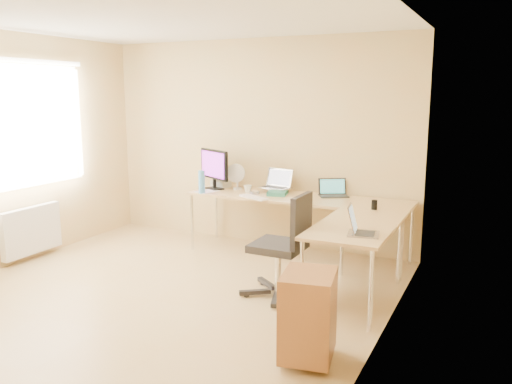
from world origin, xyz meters
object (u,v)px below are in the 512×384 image
at_px(laptop_return, 364,223).
at_px(office_chair, 278,245).
at_px(desk_fan, 237,178).
at_px(laptop_black, 334,188).
at_px(desk_return, 355,262).
at_px(cabinet, 308,315).
at_px(monitor, 214,169).
at_px(keyboard, 254,197).
at_px(desk_main, 297,227).
at_px(laptop_center, 276,179).
at_px(mug, 248,189).
at_px(water_bottle, 202,182).

bearing_deg(laptop_return, office_chair, 72.68).
bearing_deg(desk_fan, laptop_black, -6.34).
relative_size(desk_return, office_chair, 1.27).
bearing_deg(cabinet, laptop_black, 93.03).
relative_size(monitor, laptop_black, 1.79).
height_order(keyboard, cabinet, keyboard).
bearing_deg(desk_return, cabinet, -89.60).
relative_size(desk_main, laptop_return, 8.57).
bearing_deg(laptop_center, monitor, -158.68).
bearing_deg(keyboard, laptop_black, 55.81).
bearing_deg(laptop_center, laptop_return, -34.11).
bearing_deg(laptop_return, keyboard, 46.41).
distance_m(desk_return, cabinet, 1.28).
xyz_separation_m(mug, desk_fan, (-0.22, 0.15, 0.10)).
xyz_separation_m(keyboard, desk_fan, (-0.44, 0.42, 0.14)).
height_order(laptop_return, office_chair, office_chair).
height_order(mug, laptop_return, laptop_return).
distance_m(desk_main, water_bottle, 1.27).
bearing_deg(desk_main, monitor, 179.67).
height_order(desk_return, laptop_return, laptop_return).
bearing_deg(office_chair, laptop_return, -6.32).
relative_size(keyboard, mug, 4.11).
height_order(desk_main, desk_fan, desk_fan).
height_order(desk_return, laptop_center, laptop_center).
height_order(desk_return, monitor, monitor).
height_order(desk_main, cabinet, desk_main).
height_order(desk_fan, laptop_return, desk_fan).
height_order(laptop_center, mug, laptop_center).
bearing_deg(desk_main, desk_fan, 171.82).
bearing_deg(water_bottle, monitor, 90.00).
bearing_deg(water_bottle, laptop_return, -24.29).
height_order(desk_return, keyboard, keyboard).
distance_m(keyboard, water_bottle, 0.72).
xyz_separation_m(laptop_black, cabinet, (0.60, -2.48, -0.47)).
distance_m(laptop_black, cabinet, 2.60).
bearing_deg(keyboard, desk_main, 59.19).
bearing_deg(desk_fan, monitor, -166.28).
bearing_deg(desk_return, laptop_black, 116.37).
height_order(laptop_center, laptop_return, laptop_center).
xyz_separation_m(desk_main, laptop_return, (1.13, -1.31, 0.47)).
distance_m(monitor, keyboard, 0.81).
bearing_deg(keyboard, laptop_center, 104.31).
bearing_deg(monitor, keyboard, 5.73).
relative_size(laptop_center, water_bottle, 1.28).
relative_size(laptop_black, mug, 3.34).
height_order(keyboard, desk_fan, desk_fan).
xyz_separation_m(keyboard, office_chair, (0.70, -0.91, -0.24)).
distance_m(monitor, desk_fan, 0.31).
bearing_deg(laptop_return, water_bottle, 55.42).
bearing_deg(mug, office_chair, -52.18).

